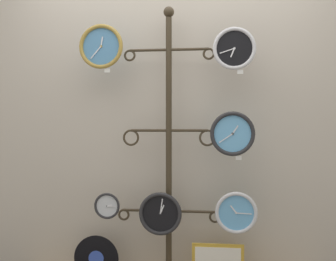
{
  "coord_description": "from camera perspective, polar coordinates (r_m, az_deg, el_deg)",
  "views": [
    {
      "loc": [
        0.32,
        -2.44,
        1.18
      ],
      "look_at": [
        0.0,
        0.36,
        1.16
      ],
      "focal_mm": 42.0,
      "sensor_mm": 36.0,
      "label": 1
    }
  ],
  "objects": [
    {
      "name": "price_tag_lower",
      "position": [
        2.77,
        10.22,
        -3.93
      ],
      "size": [
        0.04,
        0.0,
        0.03
      ],
      "color": "white"
    },
    {
      "name": "vinyl_record",
      "position": [
        3.06,
        -10.38,
        -17.79
      ],
      "size": [
        0.33,
        0.01,
        0.33
      ],
      "color": "black",
      "rests_on": "low_shelf"
    },
    {
      "name": "price_tag_upper",
      "position": [
        2.88,
        -8.83,
        8.61
      ],
      "size": [
        0.04,
        0.0,
        0.03
      ],
      "color": "white"
    },
    {
      "name": "clock_top_left",
      "position": [
        2.92,
        -9.68,
        11.92
      ],
      "size": [
        0.32,
        0.04,
        0.32
      ],
      "color": "#4C84B2"
    },
    {
      "name": "clock_middle_right",
      "position": [
        2.76,
        9.34,
        -0.47
      ],
      "size": [
        0.31,
        0.04,
        0.31
      ],
      "color": "#60A8DB"
    },
    {
      "name": "clock_bottom_right",
      "position": [
        2.83,
        9.87,
        -11.68
      ],
      "size": [
        0.3,
        0.04,
        0.3
      ],
      "color": "#60A8DB"
    },
    {
      "name": "clock_top_right",
      "position": [
        2.79,
        9.6,
        11.65
      ],
      "size": [
        0.3,
        0.04,
        0.3
      ],
      "color": "black"
    },
    {
      "name": "display_stand",
      "position": [
        2.89,
        0.11,
        -7.15
      ],
      "size": [
        0.76,
        0.35,
        2.07
      ],
      "color": "#382D1E",
      "rests_on": "ground_plane"
    },
    {
      "name": "clock_bottom_left",
      "position": [
        2.91,
        -8.82,
        -10.75
      ],
      "size": [
        0.19,
        0.04,
        0.19
      ],
      "color": "silver"
    },
    {
      "name": "clock_bottom_center",
      "position": [
        2.83,
        -1.11,
        -11.97
      ],
      "size": [
        0.3,
        0.04,
        0.3
      ],
      "color": "black"
    },
    {
      "name": "price_tag_mid",
      "position": [
        2.77,
        10.45,
        8.38
      ],
      "size": [
        0.04,
        0.0,
        0.03
      ],
      "color": "white"
    },
    {
      "name": "shop_wall",
      "position": [
        3.04,
        0.45,
        4.53
      ],
      "size": [
        4.4,
        0.04,
        2.8
      ],
      "color": "#BCB2A3",
      "rests_on": "ground_plane"
    }
  ]
}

